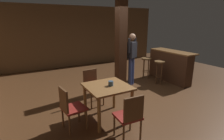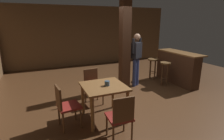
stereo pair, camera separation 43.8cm
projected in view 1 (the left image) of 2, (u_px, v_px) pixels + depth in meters
name	position (u px, v px, depth m)	size (l,w,h in m)	color
ground_plane	(138.00, 96.00, 5.05)	(10.80, 10.80, 0.00)	#422816
wall_back	(83.00, 36.00, 8.46)	(8.00, 0.10, 2.80)	brown
pillar	(121.00, 45.00, 5.37)	(0.28, 0.28, 2.80)	#382114
dining_table	(108.00, 92.00, 3.73)	(0.89, 0.89, 0.77)	brown
chair_south	(130.00, 115.00, 3.04)	(0.44, 0.44, 0.89)	maroon
chair_north	(92.00, 85.00, 4.48)	(0.46, 0.46, 0.89)	maroon
chair_west	(70.00, 107.00, 3.35)	(0.47, 0.47, 0.89)	maroon
napkin_cup	(111.00, 83.00, 3.68)	(0.11, 0.11, 0.10)	#33475B
standing_person	(132.00, 56.00, 5.70)	(0.46, 0.33, 1.72)	black
bar_counter	(170.00, 66.00, 6.26)	(0.56, 1.70, 1.08)	brown
bar_stool_near	(159.00, 67.00, 5.92)	(0.35, 0.35, 0.80)	#4C3319
bar_stool_mid	(146.00, 63.00, 6.55)	(0.38, 0.38, 0.77)	#4C3319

